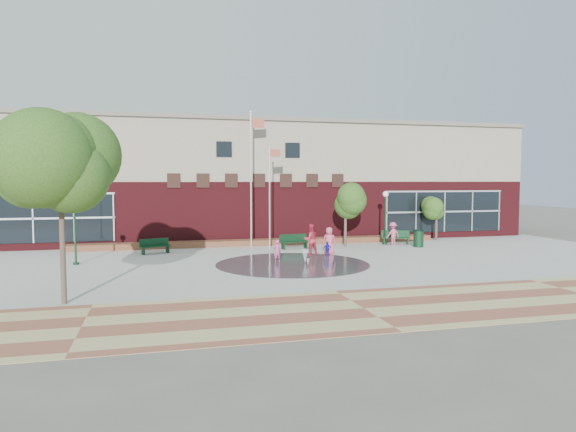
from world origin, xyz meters
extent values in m
plane|color=#666056|center=(0.00, 0.00, 0.00)|extent=(120.00, 120.00, 0.00)
cube|color=#A8A8A0|center=(0.00, 4.00, 0.00)|extent=(46.00, 18.00, 0.01)
cube|color=#97543D|center=(0.00, -7.00, 0.00)|extent=(46.00, 6.00, 0.01)
cylinder|color=#383A3D|center=(0.00, 3.00, 0.00)|extent=(8.40, 8.40, 0.01)
cube|color=#4F1117|center=(0.00, 17.50, 2.25)|extent=(44.00, 10.00, 4.50)
cube|color=gray|center=(0.00, 17.50, 6.75)|extent=(44.00, 10.00, 4.50)
cube|color=slate|center=(0.00, 17.50, 9.05)|extent=(44.40, 10.40, 0.30)
cube|color=black|center=(-15.00, 12.48, 2.11)|extent=(10.00, 0.12, 3.19)
cube|color=black|center=(15.00, 12.48, 2.11)|extent=(10.00, 0.12, 3.19)
cube|color=black|center=(-2.50, 12.48, 6.79)|extent=(1.10, 0.10, 1.10)
cube|color=black|center=(2.50, 12.48, 6.79)|extent=(1.10, 0.10, 1.10)
cube|color=#A5202E|center=(0.00, 11.60, 0.00)|extent=(26.00, 1.20, 0.40)
cylinder|color=white|center=(-0.88, 10.85, 4.59)|extent=(0.11, 0.11, 9.18)
sphere|color=white|center=(-0.88, 10.85, 9.24)|extent=(0.18, 0.18, 0.18)
cube|color=#BF5240|center=(-0.38, 10.95, 8.51)|extent=(0.99, 0.22, 0.62)
cylinder|color=white|center=(0.14, 9.50, 3.48)|extent=(0.09, 0.09, 6.96)
sphere|color=white|center=(0.14, 9.50, 7.01)|extent=(0.14, 0.14, 0.14)
cube|color=#BF5240|center=(0.53, 9.58, 6.43)|extent=(0.79, 0.18, 0.49)
cylinder|color=#10321A|center=(-11.48, 5.78, 1.53)|extent=(0.11, 0.11, 3.06)
cylinder|color=#10321A|center=(-11.48, 5.78, 0.07)|extent=(0.32, 0.32, 0.14)
sphere|color=white|center=(-11.48, 5.78, 3.22)|extent=(0.36, 0.36, 0.36)
cylinder|color=#10321A|center=(8.63, 9.73, 1.72)|extent=(0.12, 0.12, 3.44)
cylinder|color=#10321A|center=(8.63, 9.73, 0.08)|extent=(0.36, 0.36, 0.16)
sphere|color=white|center=(8.63, 9.73, 3.63)|extent=(0.41, 0.41, 0.41)
cube|color=#10321A|center=(-7.29, 9.02, 0.48)|extent=(1.97, 1.18, 0.06)
cube|color=#10321A|center=(-7.37, 9.24, 0.72)|extent=(1.80, 0.74, 0.48)
cube|color=#10321A|center=(1.74, 9.06, 0.49)|extent=(2.03, 0.83, 0.07)
cube|color=#10321A|center=(1.70, 9.30, 0.74)|extent=(1.96, 0.34, 0.49)
cube|color=#10321A|center=(9.39, 9.58, 0.50)|extent=(2.07, 1.19, 0.07)
cube|color=#10321A|center=(9.47, 9.81, 0.76)|extent=(1.91, 0.71, 0.50)
cylinder|color=#10321A|center=(10.29, 7.91, 0.57)|extent=(0.68, 0.68, 1.14)
cylinder|color=black|center=(10.29, 7.91, 1.16)|extent=(0.73, 0.73, 0.07)
cylinder|color=#44342C|center=(-10.54, -3.62, 2.17)|extent=(0.20, 0.20, 4.33)
cylinder|color=#44342C|center=(5.45, 9.31, 1.39)|extent=(0.19, 0.19, 2.77)
cylinder|color=#44342C|center=(13.59, 11.23, 1.07)|extent=(0.18, 0.18, 2.13)
cone|color=white|center=(0.72, 3.00, 0.00)|extent=(0.40, 0.40, 0.77)
cone|color=white|center=(0.63, 2.14, 0.00)|extent=(0.17, 0.17, 0.39)
imported|color=#C4478B|center=(-0.65, 3.92, 0.63)|extent=(0.51, 0.38, 1.27)
imported|color=#C02840|center=(1.99, 6.18, 0.96)|extent=(1.01, 0.82, 1.92)
imported|color=#EB5174|center=(3.17, 6.07, 0.86)|extent=(0.97, 0.80, 1.71)
imported|color=#1819BF|center=(2.79, 5.27, 0.46)|extent=(0.55, 0.24, 0.92)
imported|color=#D3547E|center=(8.91, 9.07, 0.83)|extent=(1.18, 0.84, 1.66)
camera|label=1|loc=(-7.12, -23.90, 4.61)|focal=32.00mm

